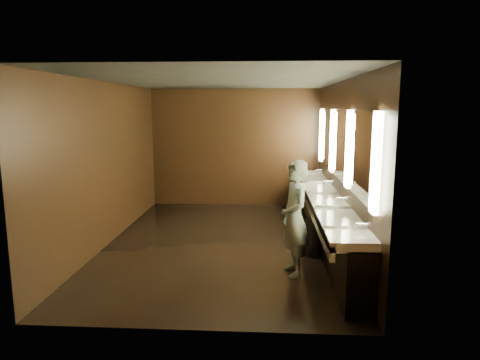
% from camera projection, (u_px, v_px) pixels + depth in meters
% --- Properties ---
extents(floor, '(6.00, 6.00, 0.00)m').
position_uv_depth(floor, '(223.00, 243.00, 7.54)').
color(floor, black).
rests_on(floor, ground).
extents(ceiling, '(4.00, 6.00, 0.02)m').
position_uv_depth(ceiling, '(222.00, 81.00, 7.07)').
color(ceiling, '#2D2D2B').
rests_on(ceiling, wall_back).
extents(wall_back, '(4.00, 0.02, 2.80)m').
position_uv_depth(wall_back, '(235.00, 148.00, 10.26)').
color(wall_back, black).
rests_on(wall_back, floor).
extents(wall_front, '(4.00, 0.02, 2.80)m').
position_uv_depth(wall_front, '(193.00, 203.00, 4.36)').
color(wall_front, black).
rests_on(wall_front, floor).
extents(wall_left, '(0.02, 6.00, 2.80)m').
position_uv_depth(wall_left, '(108.00, 163.00, 7.43)').
color(wall_left, black).
rests_on(wall_left, floor).
extents(wall_right, '(0.02, 6.00, 2.80)m').
position_uv_depth(wall_right, '(341.00, 165.00, 7.19)').
color(wall_right, black).
rests_on(wall_right, floor).
extents(sink_counter, '(0.55, 5.40, 1.01)m').
position_uv_depth(sink_counter, '(326.00, 217.00, 7.35)').
color(sink_counter, black).
rests_on(sink_counter, floor).
extents(mirror_band, '(0.06, 5.03, 1.15)m').
position_uv_depth(mirror_band, '(340.00, 145.00, 7.13)').
color(mirror_band, '#FDF7BE').
rests_on(mirror_band, wall_right).
extents(person, '(0.52, 0.68, 1.64)m').
position_uv_depth(person, '(295.00, 218.00, 6.02)').
color(person, '#90C2D7').
rests_on(person, floor).
extents(trash_bin, '(0.49, 0.49, 0.59)m').
position_uv_depth(trash_bin, '(317.00, 237.00, 6.88)').
color(trash_bin, black).
rests_on(trash_bin, floor).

